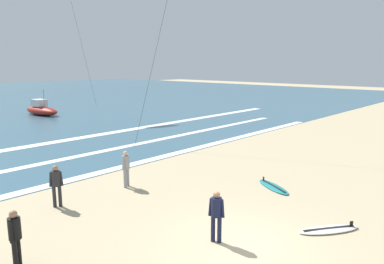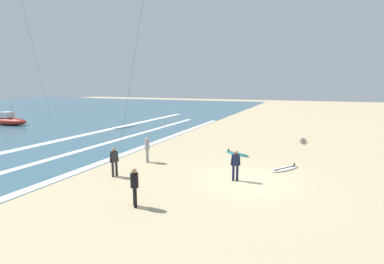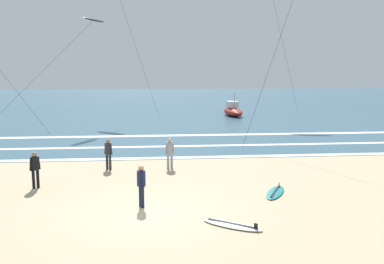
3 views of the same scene
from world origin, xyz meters
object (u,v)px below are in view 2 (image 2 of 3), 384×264
surfer_foreground_main (134,184)px  surfboard_left_pile (237,154)px  offshore_boat (9,120)px  surfboard_near_water (285,169)px  surfer_left_far (236,163)px  surfer_right_near (114,159)px  surfer_mid_group (147,147)px

surfer_foreground_main → surfboard_left_pile: (10.13, -1.74, -0.91)m
surfer_foreground_main → offshore_boat: (14.04, 27.70, -0.40)m
surfboard_near_water → offshore_boat: bearing=79.0°
surfer_left_far → surfboard_near_water: bearing=-36.3°
surfer_left_far → offshore_boat: (9.40, 30.66, -0.40)m
surfboard_left_pile → offshore_boat: 29.70m
surfer_foreground_main → surfboard_left_pile: bearing=-9.7°
surfer_right_near → offshore_boat: bearing=65.4°
surfboard_left_pile → surfboard_near_water: size_ratio=1.04×
surfer_left_far → offshore_boat: offshore_boat is taller
surfer_mid_group → surfboard_left_pile: bearing=-48.9°
surfer_right_near → surfboard_left_pile: 8.87m
offshore_boat → surfboard_left_pile: bearing=-97.6°
surfer_foreground_main → surfer_mid_group: (5.94, 3.06, 0.00)m
surfer_right_near → surfer_mid_group: bearing=-1.7°
surfer_mid_group → surfer_foreground_main: bearing=-152.7°
surfer_mid_group → surfer_left_far: bearing=-102.2°
surfer_right_near → surfer_left_far: same height
surfer_foreground_main → surfer_left_far: bearing=-32.6°
surfer_left_far → surfer_mid_group: size_ratio=1.00×
surfer_right_near → offshore_boat: size_ratio=0.30×
surfer_mid_group → surfboard_near_water: (1.71, -8.24, -0.91)m
surfer_right_near → surfer_left_far: 6.39m
surfer_foreground_main → surfer_right_near: same height
surfer_mid_group → offshore_boat: size_ratio=0.30×
surfer_left_far → offshore_boat: size_ratio=0.30×
surfer_mid_group → surfboard_near_water: bearing=-78.3°
surfer_right_near → offshore_boat: offshore_boat is taller
surfer_right_near → surfer_left_far: (1.84, -6.12, 0.00)m
offshore_boat → surfer_right_near: bearing=-114.6°
surfboard_left_pile → offshore_boat: offshore_boat is taller
surfer_left_far → surfer_mid_group: same height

